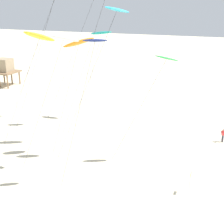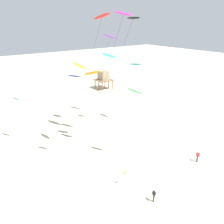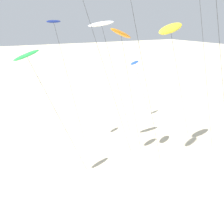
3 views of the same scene
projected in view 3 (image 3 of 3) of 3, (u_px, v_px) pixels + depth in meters
kite_yellow at (171, 29)px, 26.44m from camera, size 2.54×6.67×13.18m
kite_orange at (121, 34)px, 24.82m from camera, size 2.25×4.70×12.75m
kite_blue at (135, 64)px, 37.88m from camera, size 1.73×4.41×8.08m
kite_navy at (54, 24)px, 27.08m from camera, size 1.75×4.15×13.16m
kite_white at (102, 25)px, 27.21m from camera, size 2.01×6.05×13.19m
kite_green at (28, 57)px, 20.33m from camera, size 2.32×6.08×11.21m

